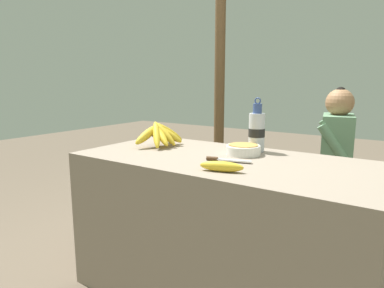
{
  "coord_description": "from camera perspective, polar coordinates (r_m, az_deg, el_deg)",
  "views": [
    {
      "loc": [
        0.8,
        -1.47,
        1.13
      ],
      "look_at": [
        -0.23,
        0.05,
        0.79
      ],
      "focal_mm": 32.0,
      "sensor_mm": 36.0,
      "label": 1
    }
  ],
  "objects": [
    {
      "name": "serving_bowl",
      "position": [
        1.8,
        8.55,
        -0.83
      ],
      "size": [
        0.18,
        0.18,
        0.05
      ],
      "color": "white",
      "rests_on": "market_counter"
    },
    {
      "name": "wooden_bench",
      "position": [
        2.74,
        19.85,
        -7.06
      ],
      "size": [
        1.5,
        0.32,
        0.41
      ],
      "color": "#4C3823",
      "rests_on": "ground_plane"
    },
    {
      "name": "support_post_near",
      "position": [
        3.4,
        4.63,
        10.92
      ],
      "size": [
        0.1,
        0.1,
        2.33
      ],
      "color": "brown",
      "rests_on": "ground_plane"
    },
    {
      "name": "market_counter",
      "position": [
        1.84,
        5.15,
        -13.88
      ],
      "size": [
        1.49,
        0.72,
        0.75
      ],
      "color": "gray",
      "rests_on": "ground_plane"
    },
    {
      "name": "banana_bunch_ripe",
      "position": [
        2.01,
        -5.29,
        1.75
      ],
      "size": [
        0.2,
        0.33,
        0.16
      ],
      "color": "#4C381E",
      "rests_on": "market_counter"
    },
    {
      "name": "seated_vendor",
      "position": [
        2.61,
        21.88,
        -1.54
      ],
      "size": [
        0.45,
        0.42,
        1.09
      ],
      "rotation": [
        0.0,
        0.0,
        3.36
      ],
      "color": "#564C60",
      "rests_on": "ground_plane"
    },
    {
      "name": "knife",
      "position": [
        1.64,
        5.04,
        -2.56
      ],
      "size": [
        0.22,
        0.08,
        0.02
      ],
      "rotation": [
        0.0,
        0.0,
        0.26
      ],
      "color": "#BCBCC1",
      "rests_on": "market_counter"
    },
    {
      "name": "water_bottle",
      "position": [
        1.88,
        10.73,
        2.13
      ],
      "size": [
        0.09,
        0.09,
        0.29
      ],
      "color": "silver",
      "rests_on": "market_counter"
    },
    {
      "name": "loose_banana_front",
      "position": [
        1.45,
        4.94,
        -3.74
      ],
      "size": [
        0.19,
        0.1,
        0.05
      ],
      "rotation": [
        0.0,
        0.0,
        0.28
      ],
      "color": "gold",
      "rests_on": "market_counter"
    },
    {
      "name": "banana_bunch_green",
      "position": [
        2.81,
        12.55,
        -3.34
      ],
      "size": [
        0.2,
        0.32,
        0.14
      ],
      "color": "#4C381E",
      "rests_on": "wooden_bench"
    }
  ]
}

